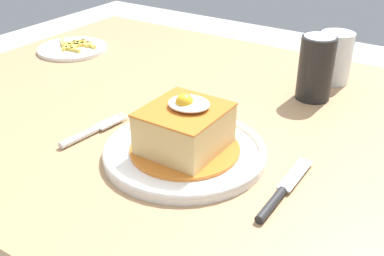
% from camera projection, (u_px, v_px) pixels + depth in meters
% --- Properties ---
extents(dining_table, '(1.31, 0.84, 0.76)m').
position_uv_depth(dining_table, '(233.00, 177.00, 0.86)').
color(dining_table, '#A87F56').
rests_on(dining_table, ground_plane).
extents(main_plate, '(0.25, 0.25, 0.02)m').
position_uv_depth(main_plate, '(185.00, 151.00, 0.72)').
color(main_plate, white).
rests_on(main_plate, dining_table).
extents(sandwich_meal, '(0.17, 0.17, 0.09)m').
position_uv_depth(sandwich_meal, '(185.00, 130.00, 0.70)').
color(sandwich_meal, '#C66B23').
rests_on(sandwich_meal, main_plate).
extents(fork, '(0.03, 0.14, 0.01)m').
position_uv_depth(fork, '(89.00, 132.00, 0.77)').
color(fork, silver).
rests_on(fork, dining_table).
extents(knife, '(0.02, 0.17, 0.01)m').
position_uv_depth(knife, '(279.00, 195.00, 0.62)').
color(knife, '#262628').
rests_on(knife, dining_table).
extents(soda_can, '(0.07, 0.07, 0.12)m').
position_uv_depth(soda_can, '(316.00, 68.00, 0.88)').
color(soda_can, black).
rests_on(soda_can, dining_table).
extents(drinking_glass, '(0.07, 0.07, 0.10)m').
position_uv_depth(drinking_glass, '(334.00, 61.00, 0.96)').
color(drinking_glass, '#3F2314').
rests_on(drinking_glass, dining_table).
extents(side_plate_fries, '(0.17, 0.17, 0.02)m').
position_uv_depth(side_plate_fries, '(73.00, 48.00, 1.15)').
color(side_plate_fries, white).
rests_on(side_plate_fries, dining_table).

